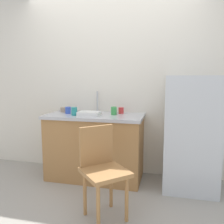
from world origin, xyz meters
TOP-DOWN VIEW (x-y plane):
  - ground_plane at (0.00, 0.00)m, footprint 8.00×8.00m
  - back_wall at (0.00, 1.00)m, footprint 4.80×0.10m
  - cabinet_base at (-0.16, 0.65)m, footprint 1.26×0.60m
  - countertop at (-0.16, 0.65)m, footprint 1.30×0.64m
  - faucet at (-0.19, 0.90)m, footprint 0.02×0.02m
  - refrigerator at (1.08, 0.64)m, footprint 0.63×0.62m
  - chair at (0.19, -0.20)m, footprint 0.57×0.57m
  - dish_tray at (-0.21, 0.57)m, footprint 0.28×0.20m
  - terracotta_bowl at (-0.66, 0.80)m, footprint 0.13×0.13m
  - cup_red at (0.17, 0.82)m, footprint 0.07×0.07m
  - cup_green at (0.10, 0.70)m, footprint 0.08×0.08m
  - cup_blue at (-0.54, 0.65)m, footprint 0.08×0.08m
  - cup_teal at (-0.40, 0.53)m, footprint 0.08×0.08m

SIDE VIEW (x-z plane):
  - ground_plane at x=0.00m, z-range 0.00..0.00m
  - cabinet_base at x=-0.16m, z-range 0.00..0.84m
  - chair at x=0.19m, z-range 0.05..0.94m
  - refrigerator at x=1.08m, z-range 0.00..1.39m
  - countertop at x=-0.16m, z-range 0.84..0.88m
  - dish_tray at x=-0.21m, z-range 0.88..0.93m
  - terracotta_bowl at x=-0.66m, z-range 0.88..0.94m
  - cup_red at x=0.17m, z-range 0.88..0.96m
  - cup_blue at x=-0.54m, z-range 0.88..0.97m
  - cup_green at x=0.10m, z-range 0.88..0.99m
  - cup_teal at x=-0.40m, z-range 0.88..0.99m
  - faucet at x=-0.19m, z-range 0.88..1.18m
  - back_wall at x=0.00m, z-range 0.00..2.56m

